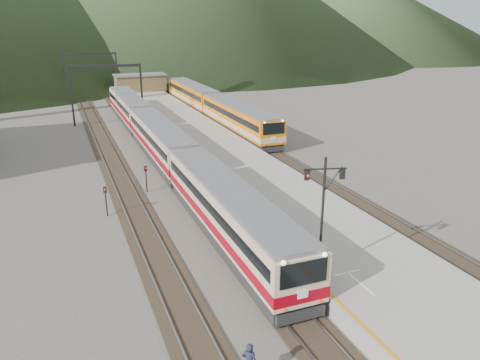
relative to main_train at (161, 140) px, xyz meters
name	(u,v)px	position (x,y,z in m)	size (l,w,h in m)	color
track_main	(152,147)	(0.00, 4.73, -1.95)	(2.60, 200.00, 0.23)	black
track_far	(107,152)	(-5.00, 4.73, -1.95)	(2.60, 200.00, 0.23)	black
track_second	(247,138)	(11.50, 4.73, -1.95)	(2.60, 200.00, 0.23)	black
platform	(205,143)	(5.60, 2.73, -1.51)	(8.00, 100.00, 1.00)	gray
gantry_near	(106,83)	(-2.85, 19.73, 3.57)	(9.55, 0.25, 8.00)	black
gantry_far	(91,66)	(-2.85, 44.73, 3.57)	(9.55, 0.25, 8.00)	black
station_shed	(140,82)	(5.60, 42.73, 0.56)	(9.40, 4.40, 3.10)	brown
main_train	(161,140)	(0.00, 0.00, 0.00)	(2.92, 59.98, 3.57)	tan
second_train	(212,104)	(11.50, 17.78, 0.05)	(3.01, 40.93, 3.67)	orange
signal_mast	(323,203)	(2.47, -27.35, 2.87)	(2.14, 0.73, 6.32)	black
short_signal_b	(146,175)	(-3.29, -9.17, -0.55)	(0.24, 0.18, 2.27)	black
short_signal_c	(106,197)	(-6.98, -13.19, -0.55)	(0.27, 0.24, 2.27)	black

